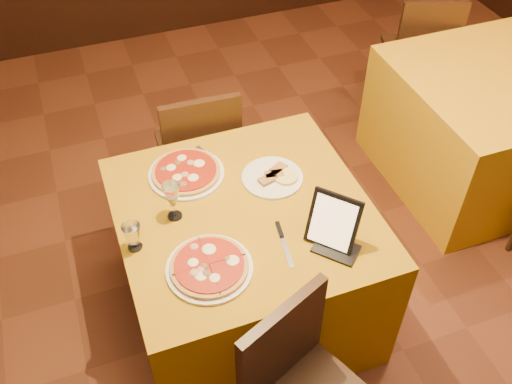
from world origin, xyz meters
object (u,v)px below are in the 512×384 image
object	(u,v)px
pizza_near	(209,267)
chair_side_far	(416,50)
chair_main_far	(197,148)
side_table	(484,127)
pizza_far	(186,173)
water_glass	(133,237)
tablet	(333,222)
wine_glass	(173,201)
main_table	(245,263)

from	to	relation	value
pizza_near	chair_side_far	bearing A→B (deg)	38.44
chair_main_far	pizza_near	world-z (taller)	chair_main_far
side_table	chair_side_far	xyz separation A→B (m)	(0.00, 0.81, 0.08)
pizza_far	water_glass	distance (m)	0.47
side_table	pizza_near	size ratio (longest dim) A/B	3.15
chair_main_far	pizza_near	bearing A→B (deg)	80.20
chair_side_far	water_glass	bearing A→B (deg)	49.28
tablet	chair_side_far	bearing A→B (deg)	95.39
chair_side_far	tablet	distance (m)	2.20
wine_glass	pizza_far	bearing A→B (deg)	63.90
side_table	wine_glass	xyz separation A→B (m)	(-2.03, -0.42, 0.47)
pizza_near	pizza_far	xyz separation A→B (m)	(0.06, 0.57, 0.00)
side_table	wine_glass	world-z (taller)	wine_glass
water_glass	pizza_near	bearing A→B (deg)	-40.50
side_table	chair_side_far	size ratio (longest dim) A/B	1.21
main_table	chair_side_far	distance (m)	2.17
chair_main_far	pizza_far	distance (m)	0.63
pizza_near	pizza_far	distance (m)	0.57
pizza_near	tablet	xyz separation A→B (m)	(0.52, -0.03, 0.10)
main_table	pizza_far	size ratio (longest dim) A/B	3.10
chair_main_far	tablet	distance (m)	1.22
chair_main_far	tablet	world-z (taller)	tablet
water_glass	tablet	distance (m)	0.81
side_table	pizza_far	bearing A→B (deg)	-174.45
pizza_far	water_glass	world-z (taller)	water_glass
main_table	pizza_far	distance (m)	0.52
chair_side_far	pizza_near	size ratio (longest dim) A/B	2.61
pizza_near	wine_glass	world-z (taller)	wine_glass
chair_main_far	tablet	size ratio (longest dim) A/B	3.73
side_table	pizza_near	bearing A→B (deg)	-159.15
water_glass	tablet	size ratio (longest dim) A/B	0.53
main_table	chair_main_far	bearing A→B (deg)	90.00
chair_side_far	side_table	bearing A→B (deg)	108.06
pizza_near	water_glass	world-z (taller)	water_glass
pizza_far	water_glass	size ratio (longest dim) A/B	2.73
side_table	tablet	xyz separation A→B (m)	(-1.46, -0.78, 0.49)
tablet	chair_main_far	bearing A→B (deg)	151.89
main_table	pizza_near	world-z (taller)	pizza_near
pizza_far	water_glass	bearing A→B (deg)	-131.91
wine_glass	tablet	size ratio (longest dim) A/B	0.78
chair_side_far	pizza_near	world-z (taller)	chair_side_far
wine_glass	water_glass	world-z (taller)	wine_glass
chair_side_far	pizza_far	size ratio (longest dim) A/B	2.57
chair_main_far	pizza_far	bearing A→B (deg)	73.52
side_table	tablet	world-z (taller)	tablet
chair_main_far	water_glass	world-z (taller)	chair_main_far
chair_main_far	tablet	bearing A→B (deg)	106.73
pizza_near	wine_glass	distance (m)	0.34
pizza_near	water_glass	size ratio (longest dim) A/B	2.68
chair_main_far	water_glass	distance (m)	1.06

